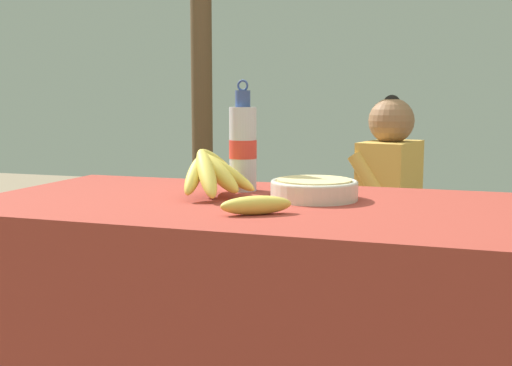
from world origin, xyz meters
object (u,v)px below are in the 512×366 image
object	(u,v)px
loose_banana_front	(256,205)
seated_vendor	(379,197)
water_bottle	(243,147)
support_post_near	(201,40)
banana_bunch_green	(275,221)
banana_bunch_ripe	(212,172)
serving_bowl	(314,188)
wooden_bench	(377,253)

from	to	relation	value
loose_banana_front	seated_vendor	xyz separation A→B (m)	(0.07, 1.50, -0.20)
water_bottle	seated_vendor	xyz separation A→B (m)	(0.22, 1.15, -0.30)
support_post_near	banana_bunch_green	bearing A→B (deg)	-34.59
banana_bunch_ripe	serving_bowl	distance (m)	0.27
serving_bowl	seated_vendor	xyz separation A→B (m)	(-0.00, 1.25, -0.20)
support_post_near	banana_bunch_ripe	bearing A→B (deg)	-65.94
serving_bowl	support_post_near	distance (m)	1.99
water_bottle	support_post_near	bearing A→B (deg)	117.00
banana_bunch_green	support_post_near	world-z (taller)	support_post_near
seated_vendor	support_post_near	xyz separation A→B (m)	(-1.01, 0.38, 0.74)
water_bottle	wooden_bench	distance (m)	1.32
support_post_near	seated_vendor	bearing A→B (deg)	-20.70
water_bottle	banana_bunch_green	world-z (taller)	water_bottle
serving_bowl	loose_banana_front	size ratio (longest dim) A/B	1.40
banana_bunch_ripe	water_bottle	size ratio (longest dim) A/B	0.87
seated_vendor	support_post_near	distance (m)	1.31
serving_bowl	water_bottle	world-z (taller)	water_bottle
loose_banana_front	wooden_bench	world-z (taller)	loose_banana_front
water_bottle	seated_vendor	distance (m)	1.21
wooden_bench	seated_vendor	bearing A→B (deg)	-81.96
wooden_bench	support_post_near	bearing A→B (deg)	160.38
seated_vendor	support_post_near	bearing A→B (deg)	-9.37
banana_bunch_ripe	support_post_near	bearing A→B (deg)	114.06
serving_bowl	banana_bunch_green	xyz separation A→B (m)	(-0.49, 1.27, -0.34)
loose_banana_front	banana_bunch_ripe	bearing A→B (deg)	132.73
banana_bunch_ripe	seated_vendor	xyz separation A→B (m)	(0.26, 1.30, -0.24)
serving_bowl	wooden_bench	bearing A→B (deg)	90.16
serving_bowl	water_bottle	distance (m)	0.26
banana_bunch_green	support_post_near	bearing A→B (deg)	145.41
banana_bunch_ripe	loose_banana_front	world-z (taller)	banana_bunch_ripe
banana_bunch_ripe	support_post_near	world-z (taller)	support_post_near
serving_bowl	wooden_bench	distance (m)	1.35
banana_bunch_ripe	serving_bowl	bearing A→B (deg)	10.44
serving_bowl	loose_banana_front	world-z (taller)	serving_bowl
banana_bunch_ripe	seated_vendor	distance (m)	1.34
loose_banana_front	serving_bowl	bearing A→B (deg)	74.16
loose_banana_front	banana_bunch_green	xyz separation A→B (m)	(-0.41, 1.52, -0.34)
loose_banana_front	support_post_near	distance (m)	2.17
water_bottle	banana_bunch_green	distance (m)	1.28
wooden_bench	banana_bunch_ripe	bearing A→B (deg)	-100.95
wooden_bench	banana_bunch_green	xyz separation A→B (m)	(-0.48, -0.00, 0.12)
banana_bunch_green	wooden_bench	bearing A→B (deg)	0.21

